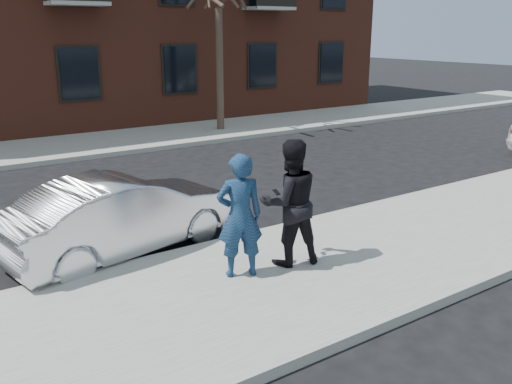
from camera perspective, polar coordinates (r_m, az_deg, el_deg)
ground at (r=8.92m, az=7.17°, el=-7.56°), size 100.00×100.00×0.00m
near_sidewalk at (r=8.72m, az=8.27°, el=-7.65°), size 50.00×3.50×0.15m
near_curb at (r=10.02m, az=1.37°, el=-4.19°), size 50.00×0.10×0.15m
far_sidewalk at (r=18.50m, az=-16.29°, el=4.93°), size 50.00×3.50×0.15m
far_curb at (r=16.83m, az=-14.37°, el=3.95°), size 50.00×0.10×0.15m
silver_sedan at (r=9.37m, az=-13.75°, el=-2.30°), size 4.28×2.20×1.35m
man_hoodie at (r=7.81m, az=-1.72°, el=-2.53°), size 0.78×0.64×1.85m
man_peacoat at (r=8.24m, az=3.59°, el=-1.12°), size 1.11×0.95×1.96m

